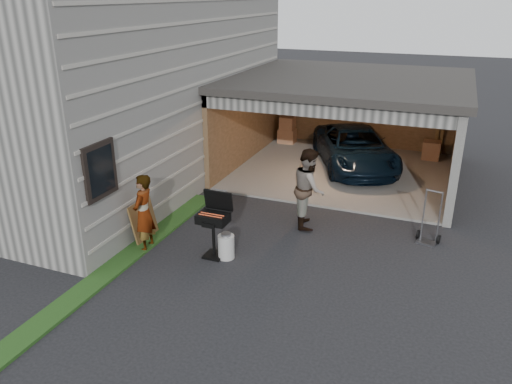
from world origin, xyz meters
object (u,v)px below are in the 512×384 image
minivan (355,150)px  bbq_grill (214,220)px  woman (144,213)px  man (309,188)px  hand_truck (428,232)px  propane_tank (226,247)px  plywood_panel (144,221)px

minivan → bbq_grill: (-1.60, -6.66, 0.22)m
woman → man: bearing=122.7°
hand_truck → woman: bearing=-143.8°
bbq_grill → man: bearing=57.1°
woman → hand_truck: size_ratio=1.39×
woman → man: (2.90, 2.45, 0.09)m
man → minivan: bearing=-21.4°
man → hand_truck: bearing=-106.0°
propane_tank → man: bearing=62.2°
minivan → woman: woman is taller
man → propane_tank: size_ratio=3.68×
bbq_grill → plywood_panel: bearing=176.7°
woman → hand_truck: (5.63, 2.58, -0.62)m
hand_truck → man: bearing=-165.7°
man → propane_tank: man is taller
man → plywood_panel: (-3.20, -2.06, -0.49)m
minivan → propane_tank: size_ratio=8.52×
hand_truck → minivan: bearing=131.5°
woman → man: man is taller
plywood_panel → bbq_grill: bearing=-3.3°
woman → propane_tank: size_ratio=3.32×
propane_tank → plywood_panel: bearing=177.3°
propane_tank → plywood_panel: plywood_panel is taller
bbq_grill → hand_truck: size_ratio=1.14×
man → hand_truck: 2.82m
minivan → plywood_panel: size_ratio=4.74×
woman → bbq_grill: bearing=93.3°
minivan → bbq_grill: size_ratio=3.14×
hand_truck → propane_tank: bearing=-137.8°
woman → man: size_ratio=0.90×
bbq_grill → plywood_panel: size_ratio=1.51×
minivan → hand_truck: 5.06m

